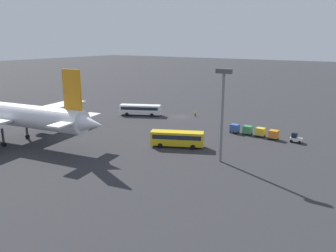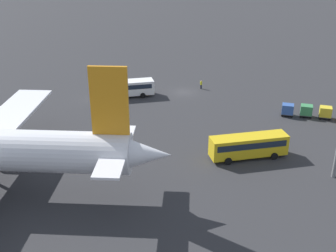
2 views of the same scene
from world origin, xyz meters
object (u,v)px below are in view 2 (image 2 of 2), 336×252
object	(u,v)px
shuttle_bus_near	(122,88)
worker_person	(201,85)
shuttle_bus_far	(249,145)
cargo_cart_green	(306,110)
cargo_cart_yellow	(326,112)
cargo_cart_blue	(288,109)

from	to	relation	value
shuttle_bus_near	worker_person	world-z (taller)	shuttle_bus_near
shuttle_bus_far	cargo_cart_green	distance (m)	18.73
worker_person	shuttle_bus_near	bearing A→B (deg)	29.63
cargo_cart_green	shuttle_bus_near	bearing A→B (deg)	-4.20
shuttle_bus_near	worker_person	size ratio (longest dim) A/B	6.76
shuttle_bus_near	worker_person	distance (m)	15.86
worker_person	cargo_cart_yellow	xyz separation A→B (m)	(-22.36, 10.33, 0.32)
shuttle_bus_near	cargo_cart_blue	bearing A→B (deg)	149.87
shuttle_bus_near	shuttle_bus_far	size ratio (longest dim) A/B	1.10
cargo_cart_green	cargo_cart_blue	bearing A→B (deg)	4.40
shuttle_bus_far	cargo_cart_blue	distance (m)	17.28
cargo_cart_yellow	cargo_cart_blue	world-z (taller)	same
worker_person	cargo_cart_green	bearing A→B (deg)	152.05
cargo_cart_yellow	cargo_cart_green	distance (m)	3.05
shuttle_bus_far	cargo_cart_green	size ratio (longest dim) A/B	5.13
cargo_cart_blue	cargo_cart_green	bearing A→B (deg)	-175.60
worker_person	cargo_cart_yellow	distance (m)	24.64
cargo_cart_yellow	cargo_cart_green	size ratio (longest dim) A/B	1.00
shuttle_bus_near	shuttle_bus_far	world-z (taller)	shuttle_bus_far
shuttle_bus_near	cargo_cart_yellow	xyz separation A→B (m)	(-36.12, 2.51, -0.65)
cargo_cart_green	worker_person	bearing A→B (deg)	-27.95
worker_person	cargo_cart_yellow	bearing A→B (deg)	155.20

